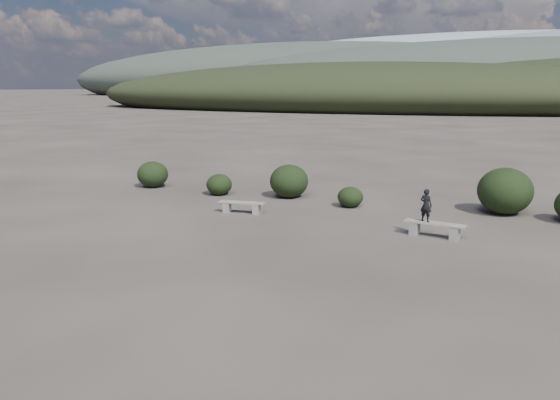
% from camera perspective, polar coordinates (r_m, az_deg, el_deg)
% --- Properties ---
extents(ground, '(1200.00, 1200.00, 0.00)m').
position_cam_1_polar(ground, '(12.53, -3.92, -8.18)').
color(ground, '#322C27').
rests_on(ground, ground).
extents(bench_left, '(1.63, 0.59, 0.40)m').
position_cam_1_polar(bench_left, '(18.74, -4.03, -0.66)').
color(bench_left, gray).
rests_on(bench_left, ground).
extents(bench_right, '(1.77, 0.56, 0.43)m').
position_cam_1_polar(bench_right, '(16.35, 15.84, -2.86)').
color(bench_right, gray).
rests_on(bench_right, ground).
extents(seated_person, '(0.40, 0.32, 0.96)m').
position_cam_1_polar(seated_person, '(16.27, 15.01, -0.52)').
color(seated_person, black).
rests_on(seated_person, bench_right).
extents(shrub_a, '(1.03, 1.03, 0.85)m').
position_cam_1_polar(shrub_a, '(21.96, -6.37, 1.62)').
color(shrub_a, black).
rests_on(shrub_a, ground).
extents(shrub_b, '(1.51, 1.51, 1.29)m').
position_cam_1_polar(shrub_b, '(21.30, 0.95, 1.99)').
color(shrub_b, black).
rests_on(shrub_b, ground).
extents(shrub_c, '(0.92, 0.92, 0.74)m').
position_cam_1_polar(shrub_c, '(19.78, 7.36, 0.31)').
color(shrub_c, black).
rests_on(shrub_c, ground).
extents(shrub_d, '(1.82, 1.82, 1.59)m').
position_cam_1_polar(shrub_d, '(20.01, 22.46, 0.88)').
color(shrub_d, black).
rests_on(shrub_d, ground).
extents(shrub_f, '(1.32, 1.32, 1.12)m').
position_cam_1_polar(shrub_f, '(24.14, -13.16, 2.63)').
color(shrub_f, black).
rests_on(shrub_f, ground).
extents(mountain_ridges, '(500.00, 400.00, 56.00)m').
position_cam_1_polar(mountain_ridges, '(349.77, 22.22, 12.02)').
color(mountain_ridges, black).
rests_on(mountain_ridges, ground).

